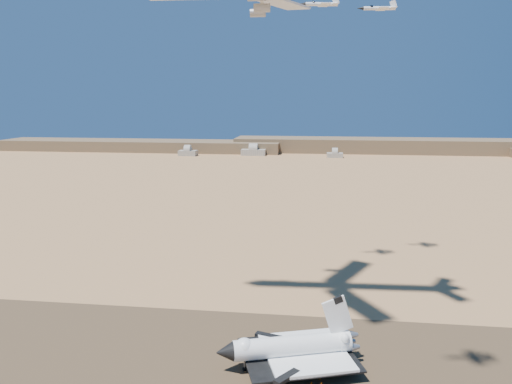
# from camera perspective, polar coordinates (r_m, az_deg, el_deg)

# --- Properties ---
(ground) EXTENTS (1200.00, 1200.00, 0.00)m
(ground) POSITION_cam_1_polar(r_m,az_deg,el_deg) (149.23, -2.75, -17.57)
(ground) COLOR tan
(ground) RESTS_ON ground
(runway) EXTENTS (600.00, 50.00, 0.06)m
(runway) POSITION_cam_1_polar(r_m,az_deg,el_deg) (149.22, -2.75, -17.56)
(runway) COLOR #503B28
(runway) RESTS_ON ground
(ridgeline) EXTENTS (960.00, 90.00, 18.00)m
(ridgeline) POSITION_cam_1_polar(r_m,az_deg,el_deg) (660.85, 11.10, 5.05)
(ridgeline) COLOR brown
(ridgeline) RESTS_ON ground
(hangars) EXTENTS (200.50, 29.50, 30.00)m
(hangars) POSITION_cam_1_polar(r_m,az_deg,el_deg) (617.50, -0.73, 4.60)
(hangars) COLOR #9D998B
(hangars) RESTS_ON ground
(shuttle) EXTENTS (39.14, 31.35, 19.07)m
(shuttle) POSITION_cam_1_polar(r_m,az_deg,el_deg) (139.24, 4.01, -17.41)
(shuttle) COLOR white
(shuttle) RESTS_ON runway
(crew_a) EXTENTS (0.56, 0.76, 1.91)m
(crew_a) POSITION_cam_1_polar(r_m,az_deg,el_deg) (136.32, 7.35, -20.12)
(crew_a) COLOR #BB590B
(crew_a) RESTS_ON runway
(chase_jet_d) EXTENTS (15.18, 8.52, 3.81)m
(chase_jet_d) POSITION_cam_1_polar(r_m,az_deg,el_deg) (200.28, 7.40, 20.53)
(chase_jet_d) COLOR white
(chase_jet_e) EXTENTS (15.78, 8.59, 3.93)m
(chase_jet_e) POSITION_cam_1_polar(r_m,az_deg,el_deg) (215.66, 13.83, 19.73)
(chase_jet_e) COLOR white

